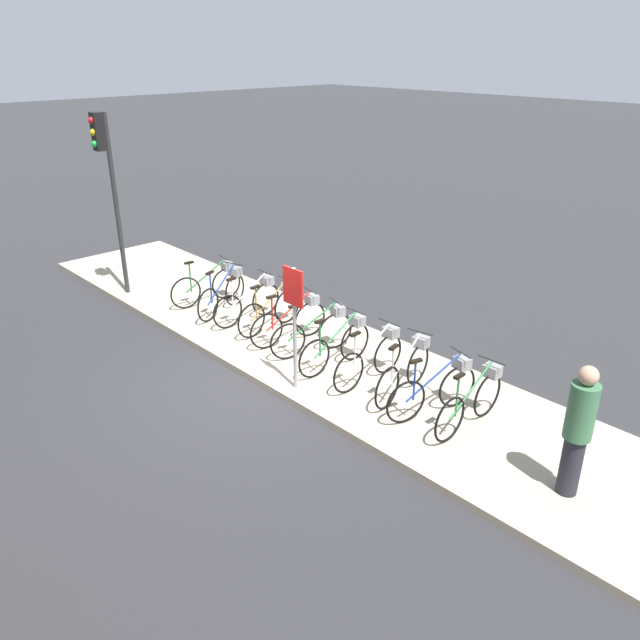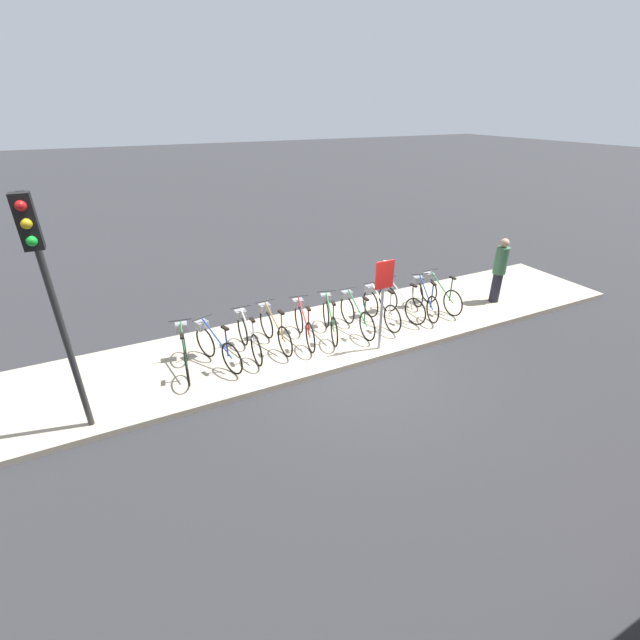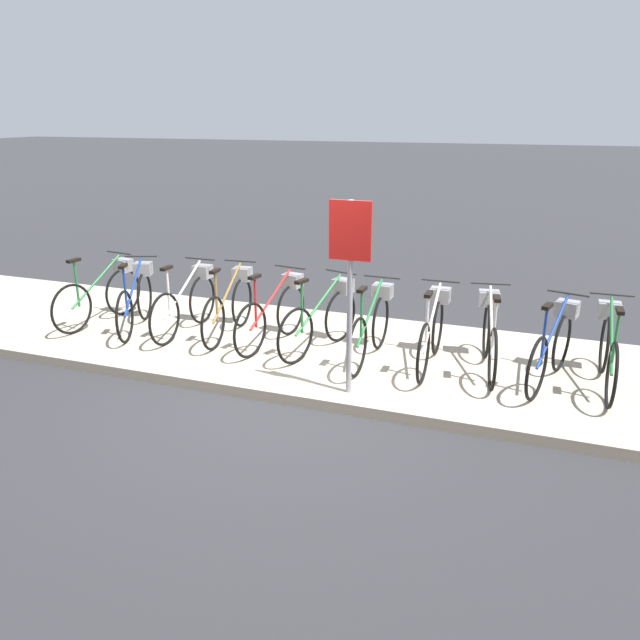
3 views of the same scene
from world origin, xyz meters
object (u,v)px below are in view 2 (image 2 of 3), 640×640
at_px(parked_bicycle_8, 399,300).
at_px(parked_bicycle_9, 424,297).
at_px(parked_bicycle_2, 248,334).
at_px(sign_post, 383,291).
at_px(parked_bicycle_5, 329,317).
at_px(parked_bicycle_0, 185,350).
at_px(parked_bicycle_4, 303,322).
at_px(parked_bicycle_7, 379,306).
at_px(pedestrian, 500,269).
at_px(traffic_light, 44,273).
at_px(parked_bicycle_1, 215,345).
at_px(parked_bicycle_10, 438,292).
at_px(parked_bicycle_3, 273,327).
at_px(parked_bicycle_6, 355,313).

relative_size(parked_bicycle_8, parked_bicycle_9, 1.02).
xyz_separation_m(parked_bicycle_2, sign_post, (2.67, -1.15, 0.97)).
relative_size(parked_bicycle_5, sign_post, 0.77).
xyz_separation_m(parked_bicycle_0, parked_bicycle_2, (1.35, 0.06, 0.00)).
xyz_separation_m(parked_bicycle_4, parked_bicycle_7, (2.05, -0.03, 0.00)).
height_order(parked_bicycle_4, sign_post, sign_post).
distance_m(parked_bicycle_5, pedestrian, 5.03).
xyz_separation_m(traffic_light, sign_post, (5.85, 0.05, -1.38)).
height_order(parked_bicycle_1, parked_bicycle_8, same).
height_order(parked_bicycle_1, parked_bicycle_9, same).
bearing_deg(parked_bicycle_10, traffic_light, -171.88).
relative_size(parked_bicycle_3, parked_bicycle_4, 1.01).
relative_size(parked_bicycle_2, parked_bicycle_8, 1.01).
bearing_deg(parked_bicycle_0, parked_bicycle_2, 2.56).
xyz_separation_m(parked_bicycle_9, traffic_light, (-7.89, -1.10, 2.35)).
bearing_deg(pedestrian, traffic_light, -175.42).
height_order(parked_bicycle_4, parked_bicycle_10, same).
distance_m(parked_bicycle_2, traffic_light, 4.13).
xyz_separation_m(pedestrian, sign_post, (-4.30, -0.77, 0.47)).
height_order(parked_bicycle_1, parked_bicycle_2, same).
bearing_deg(parked_bicycle_2, traffic_light, -159.35).
bearing_deg(pedestrian, parked_bicycle_5, 175.96).
xyz_separation_m(parked_bicycle_3, parked_bicycle_6, (2.02, -0.19, 0.00)).
height_order(parked_bicycle_1, traffic_light, traffic_light).
relative_size(parked_bicycle_4, parked_bicycle_5, 1.02).
xyz_separation_m(parked_bicycle_2, parked_bicycle_7, (3.37, -0.05, 0.00)).
xyz_separation_m(parked_bicycle_3, parked_bicycle_5, (1.36, -0.10, 0.00)).
relative_size(parked_bicycle_3, parked_bicycle_10, 1.00).
xyz_separation_m(parked_bicycle_0, parked_bicycle_4, (2.67, 0.04, 0.00)).
height_order(parked_bicycle_0, parked_bicycle_5, same).
relative_size(parked_bicycle_8, traffic_light, 0.42).
bearing_deg(pedestrian, parked_bicycle_10, 166.88).
distance_m(parked_bicycle_0, sign_post, 4.28).
xyz_separation_m(parked_bicycle_7, pedestrian, (3.61, -0.33, 0.50)).
relative_size(parked_bicycle_10, traffic_light, 0.42).
relative_size(parked_bicycle_0, traffic_light, 0.42).
bearing_deg(parked_bicycle_5, parked_bicycle_4, 179.04).
relative_size(parked_bicycle_2, parked_bicycle_10, 1.00).
xyz_separation_m(parked_bicycle_1, parked_bicycle_3, (1.37, 0.20, 0.00)).
xyz_separation_m(parked_bicycle_4, sign_post, (1.36, -1.13, 0.97)).
xyz_separation_m(parked_bicycle_0, parked_bicycle_3, (1.98, 0.13, 0.00)).
bearing_deg(parked_bicycle_8, parked_bicycle_9, -9.70).
bearing_deg(parked_bicycle_4, parked_bicycle_6, -4.12).
height_order(parked_bicycle_2, sign_post, sign_post).
height_order(parked_bicycle_6, traffic_light, traffic_light).
bearing_deg(parked_bicycle_8, parked_bicycle_10, -0.75).
bearing_deg(parked_bicycle_3, parked_bicycle_6, -5.28).
bearing_deg(sign_post, parked_bicycle_1, 163.24).
distance_m(parked_bicycle_0, parked_bicycle_7, 4.72).
xyz_separation_m(parked_bicycle_2, parked_bicycle_8, (4.02, 0.03, 0.00)).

